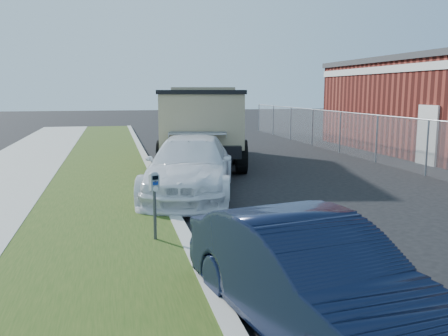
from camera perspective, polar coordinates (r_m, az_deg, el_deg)
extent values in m
plane|color=black|center=(10.30, 8.94, -6.08)|extent=(120.00, 120.00, 0.00)
cube|color=gray|center=(11.55, -6.96, -3.97)|extent=(0.25, 50.00, 0.15)
cube|color=#233E11|center=(11.50, -14.93, -4.34)|extent=(3.00, 50.00, 0.13)
plane|color=slate|center=(19.01, 17.89, 3.35)|extent=(0.00, 30.00, 30.00)
cylinder|color=gray|center=(18.94, 18.03, 6.06)|extent=(0.04, 30.00, 0.04)
cylinder|color=gray|center=(16.53, 23.24, 2.23)|extent=(0.06, 0.06, 1.80)
cylinder|color=gray|center=(19.01, 17.89, 3.35)|extent=(0.06, 0.06, 1.80)
cylinder|color=gray|center=(21.62, 13.80, 4.19)|extent=(0.06, 0.06, 1.80)
cylinder|color=gray|center=(24.32, 10.59, 4.83)|extent=(0.06, 0.06, 1.80)
cylinder|color=gray|center=(27.09, 8.03, 5.34)|extent=(0.06, 0.06, 1.80)
cylinder|color=gray|center=(29.90, 5.94, 5.74)|extent=(0.06, 0.06, 1.80)
cylinder|color=gray|center=(32.74, 4.22, 6.06)|extent=(0.06, 0.06, 1.80)
cube|color=silver|center=(20.58, 20.41, 11.17)|extent=(0.06, 14.00, 0.30)
cube|color=silver|center=(18.97, 23.24, 3.65)|extent=(0.08, 1.10, 2.20)
cylinder|color=#3F4247|center=(8.39, -8.32, -5.68)|extent=(0.07, 0.07, 0.88)
cube|color=gray|center=(8.26, -8.41, -1.72)|extent=(0.19, 0.15, 0.26)
ellipsoid|color=gray|center=(8.24, -8.43, -0.81)|extent=(0.20, 0.16, 0.10)
cube|color=black|center=(8.20, -8.25, -1.17)|extent=(0.10, 0.05, 0.07)
cube|color=#0D2F99|center=(8.22, -8.25, -1.84)|extent=(0.09, 0.04, 0.06)
cylinder|color=silver|center=(8.24, -8.23, -2.50)|extent=(0.09, 0.04, 0.10)
cube|color=#3F4247|center=(8.21, -8.25, -1.66)|extent=(0.03, 0.02, 0.04)
imported|color=white|center=(12.38, -4.13, 0.19)|extent=(3.39, 5.61, 1.52)
imported|color=black|center=(5.48, 10.22, -12.78)|extent=(2.12, 4.21, 1.32)
cube|color=black|center=(18.15, -2.53, 3.26)|extent=(3.83, 7.53, 0.39)
cube|color=#9A8763|center=(20.66, -2.47, 6.56)|extent=(2.98, 2.50, 2.24)
cube|color=black|center=(20.64, -2.48, 7.80)|extent=(3.02, 2.53, 0.67)
cube|color=#9A8763|center=(17.18, -2.58, 6.02)|extent=(3.57, 5.15, 1.80)
cube|color=black|center=(17.16, -2.61, 9.13)|extent=(3.70, 5.28, 0.13)
cube|color=black|center=(21.79, -2.43, 4.04)|extent=(2.67, 0.70, 0.34)
cylinder|color=black|center=(20.69, -6.03, 3.25)|extent=(0.57, 1.17, 1.12)
cylinder|color=black|center=(20.66, 1.14, 3.29)|extent=(0.57, 1.17, 1.12)
cylinder|color=black|center=(17.69, -6.73, 2.22)|extent=(0.57, 1.17, 1.12)
cylinder|color=black|center=(17.66, 1.65, 2.27)|extent=(0.57, 1.17, 1.12)
cylinder|color=black|center=(15.69, -7.34, 1.32)|extent=(0.57, 1.17, 1.12)
cylinder|color=black|center=(15.66, 2.10, 1.37)|extent=(0.57, 1.17, 1.12)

